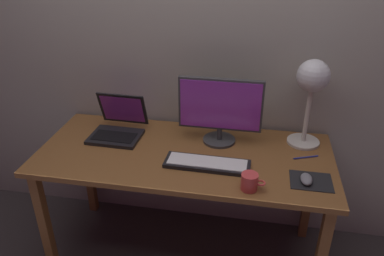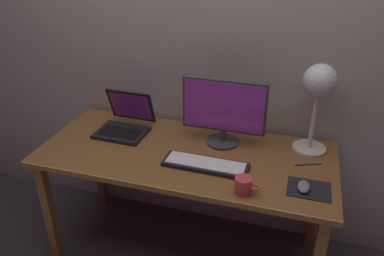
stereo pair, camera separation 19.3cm
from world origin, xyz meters
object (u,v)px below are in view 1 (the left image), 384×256
(laptop, at_px, (119,123))
(pen, at_px, (306,157))
(monitor, at_px, (220,108))
(mouse, at_px, (306,179))
(desk_lamp, at_px, (312,83))
(keyboard_main, at_px, (207,164))
(coffee_mug, at_px, (250,182))

(laptop, height_order, pen, laptop)
(monitor, bearing_deg, mouse, -35.18)
(desk_lamp, distance_m, mouse, 0.52)
(mouse, bearing_deg, keyboard_main, 172.97)
(monitor, height_order, keyboard_main, monitor)
(laptop, height_order, desk_lamp, desk_lamp)
(keyboard_main, distance_m, desk_lamp, 0.70)
(pen, bearing_deg, coffee_mug, -130.82)
(monitor, xyz_separation_m, coffee_mug, (0.19, -0.42, -0.17))
(monitor, height_order, mouse, monitor)
(desk_lamp, height_order, coffee_mug, desk_lamp)
(mouse, bearing_deg, monitor, 144.82)
(laptop, distance_m, pen, 1.08)
(monitor, xyz_separation_m, pen, (0.48, -0.10, -0.20))
(coffee_mug, bearing_deg, monitor, 114.52)
(keyboard_main, relative_size, pen, 3.16)
(monitor, distance_m, keyboard_main, 0.33)
(desk_lamp, bearing_deg, coffee_mug, -119.68)
(coffee_mug, bearing_deg, mouse, 20.65)
(laptop, bearing_deg, desk_lamp, 4.00)
(desk_lamp, height_order, mouse, desk_lamp)
(keyboard_main, distance_m, laptop, 0.62)
(laptop, bearing_deg, mouse, -16.72)
(mouse, distance_m, pen, 0.23)
(monitor, xyz_separation_m, desk_lamp, (0.47, 0.07, 0.16))
(keyboard_main, relative_size, desk_lamp, 0.90)
(mouse, xyz_separation_m, coffee_mug, (-0.27, -0.10, 0.02))
(monitor, relative_size, mouse, 4.83)
(keyboard_main, relative_size, mouse, 4.61)
(laptop, distance_m, desk_lamp, 1.11)
(keyboard_main, bearing_deg, coffee_mug, -35.71)
(monitor, xyz_separation_m, keyboard_main, (-0.03, -0.26, -0.19))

